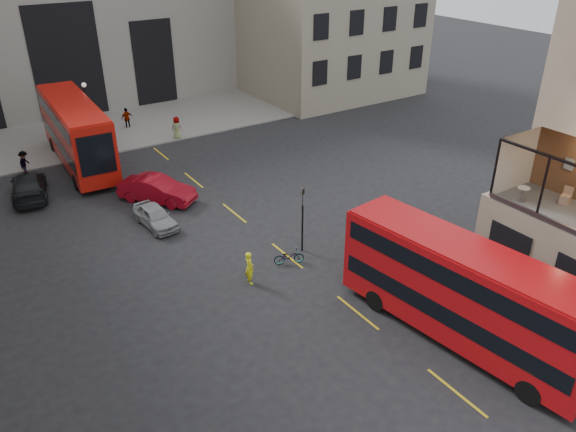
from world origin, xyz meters
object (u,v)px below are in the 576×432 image
car_b (157,190)px  traffic_light_near (303,212)px  pedestrian_d (177,128)px  cafe_table_far (523,192)px  cyclist (249,268)px  pedestrian_c (127,118)px  street_lamp_b (90,120)px  car_c (29,186)px  pedestrian_b (24,163)px  car_a (155,216)px  bus_near (464,289)px  bicycle (289,257)px  bus_far (76,130)px  cafe_chair_d (565,199)px

car_b → traffic_light_near: bearing=-104.7°
traffic_light_near → pedestrian_d: (1.47, 20.41, -1.46)m
pedestrian_d → traffic_light_near: bearing=131.6°
car_b → cafe_table_far: 21.90m
traffic_light_near → cyclist: 4.39m
car_b → pedestrian_d: size_ratio=2.60×
traffic_light_near → car_b: 11.23m
pedestrian_c → traffic_light_near: bearing=88.3°
cafe_table_far → traffic_light_near: bearing=129.8°
street_lamp_b → cafe_table_far: 32.47m
car_c → pedestrian_b: size_ratio=3.03×
car_a → car_b: car_b is taller
street_lamp_b → car_c: bearing=-133.2°
bus_near → bicycle: size_ratio=7.18×
bus_far → cyclist: (2.80, -20.26, -1.84)m
pedestrian_b → pedestrian_d: size_ratio=0.90×
cyclist → pedestrian_d: size_ratio=0.93×
bus_far → cafe_chair_d: (14.95, -28.60, 2.12)m
car_c → cafe_chair_d: cafe_chair_d is taller
traffic_light_near → cafe_table_far: cafe_table_far is taller
bus_near → pedestrian_d: size_ratio=6.01×
car_b → pedestrian_c: pedestrian_c is taller
cafe_table_far → car_b: bearing=121.2°
bus_near → car_a: (-7.19, 16.87, -1.90)m
street_lamp_b → traffic_light_near: bearing=-77.2°
bus_far → pedestrian_c: (5.68, 6.13, -1.80)m
car_c → cyclist: bearing=123.8°
pedestrian_d → cafe_chair_d: bearing=148.4°
traffic_light_near → pedestrian_b: 22.37m
pedestrian_c → cyclist: bearing=79.6°
street_lamp_b → pedestrian_b: (-5.58, -2.35, -1.53)m
car_a → pedestrian_b: (-4.89, 12.49, 0.23)m
street_lamp_b → pedestrian_c: street_lamp_b is taller
bus_near → pedestrian_d: bus_near is taller
car_c → pedestrian_b: (0.53, 4.15, 0.10)m
pedestrian_b → cafe_table_far: 33.04m
car_a → cafe_chair_d: bearing=-55.4°
bicycle → pedestrian_c: size_ratio=0.87×
car_a → bicycle: bearing=-66.2°
bicycle → pedestrian_d: pedestrian_d is taller
cafe_table_far → cafe_chair_d: bearing=-42.8°
car_a → pedestrian_b: size_ratio=2.16×
bus_near → car_c: (-12.60, 25.21, -1.78)m
bus_far → cyclist: 20.53m
car_c → cafe_table_far: size_ratio=7.59×
street_lamp_b → bus_far: size_ratio=0.43×
car_c → pedestrian_b: bearing=-86.7°
car_b → cafe_chair_d: bearing=-95.2°
street_lamp_b → car_c: size_ratio=1.01×
traffic_light_near → pedestrian_d: bearing=85.9°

